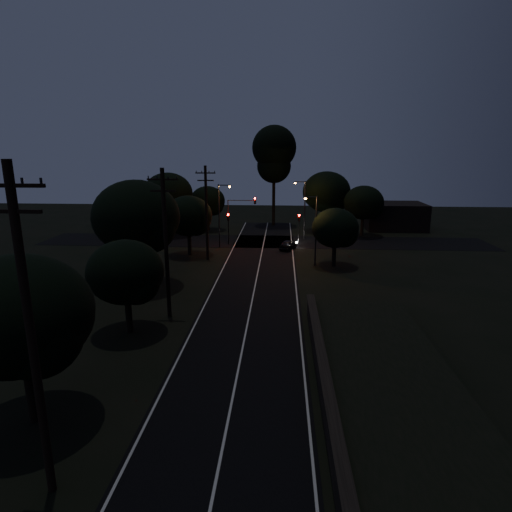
{
  "coord_description": "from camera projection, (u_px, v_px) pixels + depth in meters",
  "views": [
    {
      "loc": [
        2.35,
        -14.77,
        12.31
      ],
      "look_at": [
        0.0,
        24.0,
        2.5
      ],
      "focal_mm": 30.0,
      "sensor_mm": 36.0,
      "label": 1
    }
  ],
  "objects": [
    {
      "name": "tree_far_e",
      "position": [
        365.0,
        204.0,
        60.85
      ],
      "size": [
        5.67,
        5.67,
        7.19
      ],
      "color": "black",
      "rests_on": "ground"
    },
    {
      "name": "utility_pole_near",
      "position": [
        31.0,
        334.0,
        14.34
      ],
      "size": [
        2.2,
        0.3,
        12.0
      ],
      "color": "black",
      "rests_on": "ground"
    },
    {
      "name": "streetlight_b",
      "position": [
        303.0,
        206.0,
        58.58
      ],
      "size": [
        1.66,
        0.26,
        8.0
      ],
      "color": "black",
      "rests_on": "ground"
    },
    {
      "name": "signal_mast",
      "position": [
        241.0,
        212.0,
        55.26
      ],
      "size": [
        3.7,
        0.35,
        6.25
      ],
      "color": "black",
      "rests_on": "ground"
    },
    {
      "name": "tall_pine",
      "position": [
        274.0,
        154.0,
        67.81
      ],
      "size": [
        7.0,
        7.0,
        15.9
      ],
      "color": "black",
      "rests_on": "ground"
    },
    {
      "name": "streetlight_c",
      "position": [
        315.0,
        226.0,
        45.07
      ],
      "size": [
        1.46,
        0.26,
        7.5
      ],
      "color": "black",
      "rests_on": "ground"
    },
    {
      "name": "building_right",
      "position": [
        394.0,
        216.0,
        67.08
      ],
      "size": [
        9.0,
        7.0,
        4.0
      ],
      "primitive_type": "cube",
      "color": "black",
      "rests_on": "ground"
    },
    {
      "name": "tree_left_a",
      "position": [
        23.0,
        319.0,
        18.52
      ],
      "size": [
        6.27,
        6.27,
        7.93
      ],
      "color": "black",
      "rests_on": "ground"
    },
    {
      "name": "tree_right_a",
      "position": [
        337.0,
        229.0,
        44.91
      ],
      "size": [
        4.92,
        4.92,
        6.26
      ],
      "color": "black",
      "rests_on": "ground"
    },
    {
      "name": "car",
      "position": [
        288.0,
        245.0,
        53.45
      ],
      "size": [
        2.52,
        3.79,
        1.2
      ],
      "primitive_type": "imported",
      "rotation": [
        0.0,
        0.0,
        2.8
      ],
      "color": "black",
      "rests_on": "ground"
    },
    {
      "name": "tree_left_c",
      "position": [
        139.0,
        219.0,
        37.66
      ],
      "size": [
        7.67,
        7.67,
        9.68
      ],
      "color": "black",
      "rests_on": "ground"
    },
    {
      "name": "retaining_wall",
      "position": [
        395.0,
        409.0,
        19.75
      ],
      "size": [
        6.93,
        26.0,
        1.6
      ],
      "color": "black",
      "rests_on": "ground"
    },
    {
      "name": "tree_left_d",
      "position": [
        190.0,
        217.0,
        49.62
      ],
      "size": [
        5.54,
        5.54,
        7.03
      ],
      "color": "black",
      "rests_on": "ground"
    },
    {
      "name": "tree_far_w",
      "position": [
        170.0,
        195.0,
        61.21
      ],
      "size": [
        7.04,
        7.04,
        8.98
      ],
      "color": "black",
      "rests_on": "ground"
    },
    {
      "name": "streetlight_a",
      "position": [
        220.0,
        211.0,
        53.4
      ],
      "size": [
        1.66,
        0.26,
        8.0
      ],
      "color": "black",
      "rests_on": "ground"
    },
    {
      "name": "utility_pole_mid",
      "position": [
        166.0,
        242.0,
        30.91
      ],
      "size": [
        2.2,
        0.3,
        11.0
      ],
      "color": "black",
      "rests_on": "ground"
    },
    {
      "name": "signal_right",
      "position": [
        299.0,
        224.0,
        55.18
      ],
      "size": [
        0.28,
        0.35,
        4.1
      ],
      "color": "black",
      "rests_on": "ground"
    },
    {
      "name": "tree_far_nw",
      "position": [
        209.0,
        202.0,
        65.18
      ],
      "size": [
        5.33,
        5.33,
        6.75
      ],
      "color": "black",
      "rests_on": "ground"
    },
    {
      "name": "road_surface",
      "position": [
        260.0,
        262.0,
        47.56
      ],
      "size": [
        60.0,
        70.0,
        0.03
      ],
      "color": "black",
      "rests_on": "ground"
    },
    {
      "name": "utility_pole_far",
      "position": [
        206.0,
        212.0,
        47.43
      ],
      "size": [
        2.2,
        0.3,
        10.5
      ],
      "color": "black",
      "rests_on": "ground"
    },
    {
      "name": "tree_left_b",
      "position": [
        128.0,
        274.0,
        28.39
      ],
      "size": [
        5.09,
        5.09,
        6.47
      ],
      "color": "black",
      "rests_on": "ground"
    },
    {
      "name": "signal_left",
      "position": [
        228.0,
        223.0,
        55.72
      ],
      "size": [
        0.28,
        0.35,
        4.1
      ],
      "color": "black",
      "rests_on": "ground"
    },
    {
      "name": "tree_far_ne",
      "position": [
        328.0,
        193.0,
        63.73
      ],
      "size": [
        7.13,
        7.13,
        9.01
      ],
      "color": "black",
      "rests_on": "ground"
    },
    {
      "name": "ground",
      "position": [
        220.0,
        459.0,
        17.45
      ],
      "size": [
        160.0,
        160.0,
        0.0
      ],
      "primitive_type": "plane",
      "color": "black"
    },
    {
      "name": "building_left",
      "position": [
        142.0,
        213.0,
        68.41
      ],
      "size": [
        10.0,
        8.0,
        4.4
      ],
      "primitive_type": "cube",
      "color": "black",
      "rests_on": "ground"
    }
  ]
}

